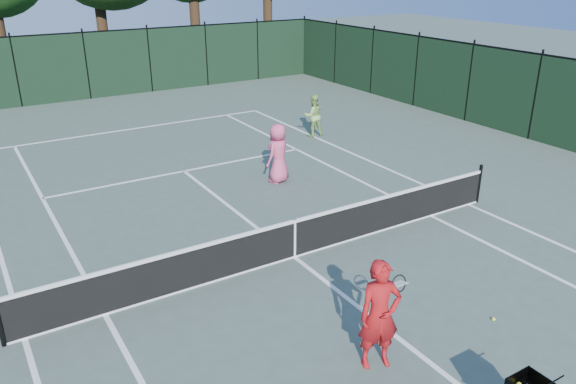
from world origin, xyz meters
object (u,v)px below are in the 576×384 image
coach (380,315)px  loose_ball_midcourt (494,319)px  player_green (313,115)px  player_pink (278,153)px

coach → loose_ball_midcourt: size_ratio=27.25×
coach → player_green: bearing=79.3°
player_pink → player_green: (3.48, 3.35, -0.10)m
coach → player_green: size_ratio=1.20×
coach → loose_ball_midcourt: bearing=13.8°
coach → player_pink: bearing=88.9°
player_green → coach: bearing=72.4°
player_pink → coach: bearing=45.8°
player_green → loose_ball_midcourt: bearing=83.7°
coach → player_green: coach is taller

